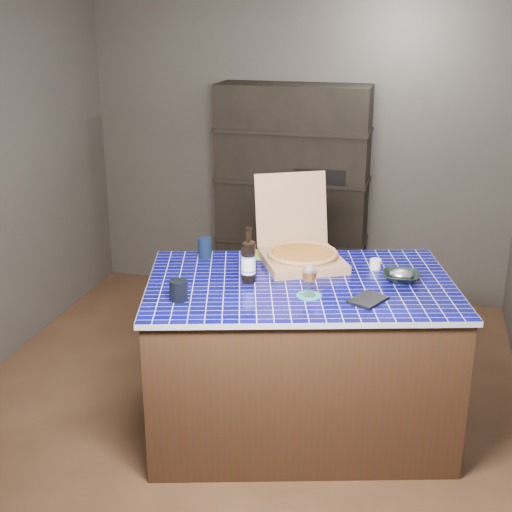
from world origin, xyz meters
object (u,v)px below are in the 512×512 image
(pizza_box, at_px, (301,252))
(wine_glass, at_px, (309,274))
(dvd_case, at_px, (368,300))
(bowl, at_px, (401,277))
(mead_bottle, at_px, (248,260))
(kitchen_island, at_px, (299,357))

(pizza_box, height_order, wine_glass, pizza_box)
(dvd_case, height_order, bowl, bowl)
(pizza_box, relative_size, mead_bottle, 2.17)
(mead_bottle, distance_m, bowl, 0.85)
(wine_glass, bearing_deg, mead_bottle, 160.68)
(pizza_box, height_order, mead_bottle, pizza_box)
(pizza_box, relative_size, wine_glass, 3.96)
(pizza_box, xyz_separation_m, dvd_case, (0.44, -0.48, -0.06))
(wine_glass, height_order, dvd_case, wine_glass)
(dvd_case, relative_size, bowl, 0.98)
(pizza_box, distance_m, dvd_case, 0.66)
(mead_bottle, bearing_deg, kitchen_island, 11.58)
(kitchen_island, height_order, dvd_case, dvd_case)
(mead_bottle, xyz_separation_m, bowl, (0.82, 0.21, -0.10))
(wine_glass, relative_size, bowl, 0.85)
(kitchen_island, xyz_separation_m, dvd_case, (0.39, -0.18, 0.47))
(wine_glass, xyz_separation_m, dvd_case, (0.31, 0.01, -0.12))
(kitchen_island, distance_m, dvd_case, 0.64)
(bowl, bearing_deg, pizza_box, 165.56)
(kitchen_island, height_order, wine_glass, wine_glass)
(kitchen_island, relative_size, bowl, 9.38)
(mead_bottle, distance_m, dvd_case, 0.69)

